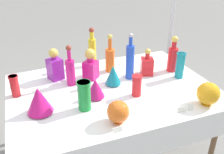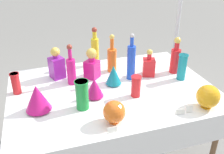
{
  "view_description": "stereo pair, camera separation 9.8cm",
  "coord_description": "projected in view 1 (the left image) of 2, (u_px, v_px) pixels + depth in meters",
  "views": [
    {
      "loc": [
        -0.62,
        -1.64,
        1.77
      ],
      "look_at": [
        0.0,
        0.0,
        0.86
      ],
      "focal_mm": 40.0,
      "sensor_mm": 36.0,
      "label": 1
    },
    {
      "loc": [
        -0.53,
        -1.67,
        1.77
      ],
      "look_at": [
        0.0,
        0.0,
        0.86
      ],
      "focal_mm": 40.0,
      "sensor_mm": 36.0,
      "label": 2
    }
  ],
  "objects": [
    {
      "name": "price_tag_left",
      "position": [
        182.0,
        109.0,
        1.72
      ],
      "size": [
        0.06,
        0.03,
        0.04
      ],
      "primitive_type": "cube",
      "rotation": [
        -0.21,
        0.0,
        -0.22
      ],
      "color": "white",
      "rests_on": "display_table"
    },
    {
      "name": "slender_vase_1",
      "position": [
        15.0,
        85.0,
        1.87
      ],
      "size": [
        0.07,
        0.07,
        0.17
      ],
      "color": "red",
      "rests_on": "display_table"
    },
    {
      "name": "square_decanter_2",
      "position": [
        91.0,
        65.0,
        2.12
      ],
      "size": [
        0.15,
        0.15,
        0.27
      ],
      "color": "#C61972",
      "rests_on": "display_table"
    },
    {
      "name": "tall_bottle_1",
      "position": [
        92.0,
        50.0,
        2.35
      ],
      "size": [
        0.07,
        0.07,
        0.37
      ],
      "color": "yellow",
      "rests_on": "display_table"
    },
    {
      "name": "tall_bottle_3",
      "position": [
        70.0,
        70.0,
        2.02
      ],
      "size": [
        0.07,
        0.07,
        0.34
      ],
      "color": "#C61972",
      "rests_on": "display_table"
    },
    {
      "name": "round_bowl_0",
      "position": [
        208.0,
        94.0,
        1.77
      ],
      "size": [
        0.16,
        0.16,
        0.17
      ],
      "color": "orange",
      "rests_on": "display_table"
    },
    {
      "name": "fluted_vase_0",
      "position": [
        39.0,
        100.0,
        1.67
      ],
      "size": [
        0.18,
        0.18,
        0.2
      ],
      "color": "#C61972",
      "rests_on": "display_table"
    },
    {
      "name": "slender_vase_3",
      "position": [
        84.0,
        95.0,
        1.71
      ],
      "size": [
        0.1,
        0.1,
        0.22
      ],
      "color": "#198C38",
      "rests_on": "display_table"
    },
    {
      "name": "slender_vase_0",
      "position": [
        180.0,
        65.0,
        2.13
      ],
      "size": [
        0.08,
        0.08,
        0.23
      ],
      "color": "teal",
      "rests_on": "display_table"
    },
    {
      "name": "fluted_vase_2",
      "position": [
        95.0,
        88.0,
        1.86
      ],
      "size": [
        0.14,
        0.14,
        0.16
      ],
      "color": "#C61972",
      "rests_on": "display_table"
    },
    {
      "name": "tall_bottle_0",
      "position": [
        130.0,
        61.0,
        2.1
      ],
      "size": [
        0.07,
        0.07,
        0.4
      ],
      "color": "blue",
      "rests_on": "display_table"
    },
    {
      "name": "display_table",
      "position": [
        113.0,
        95.0,
        2.03
      ],
      "size": [
        1.62,
        1.15,
        0.76
      ],
      "color": "white",
      "rests_on": "ground"
    },
    {
      "name": "square_decanter_0",
      "position": [
        55.0,
        66.0,
        2.11
      ],
      "size": [
        0.14,
        0.14,
        0.28
      ],
      "color": "purple",
      "rests_on": "display_table"
    },
    {
      "name": "fluted_vase_1",
      "position": [
        113.0,
        75.0,
        2.03
      ],
      "size": [
        0.13,
        0.13,
        0.17
      ],
      "color": "teal",
      "rests_on": "display_table"
    },
    {
      "name": "tall_bottle_2",
      "position": [
        110.0,
        58.0,
        2.25
      ],
      "size": [
        0.08,
        0.08,
        0.35
      ],
      "color": "orange",
      "rests_on": "display_table"
    },
    {
      "name": "price_tag_right",
      "position": [
        117.0,
        130.0,
        1.53
      ],
      "size": [
        0.06,
        0.01,
        0.04
      ],
      "primitive_type": "cube",
      "rotation": [
        -0.21,
        0.0,
        0.0
      ],
      "color": "white",
      "rests_on": "display_table"
    },
    {
      "name": "price_tag_center",
      "position": [
        191.0,
        107.0,
        1.74
      ],
      "size": [
        0.05,
        0.02,
        0.05
      ],
      "primitive_type": "cube",
      "rotation": [
        -0.21,
        0.0,
        -0.11
      ],
      "color": "white",
      "rests_on": "display_table"
    },
    {
      "name": "slender_vase_2",
      "position": [
        137.0,
        85.0,
        1.88
      ],
      "size": [
        0.08,
        0.08,
        0.17
      ],
      "color": "red",
      "rests_on": "display_table"
    },
    {
      "name": "square_decanter_1",
      "position": [
        147.0,
        65.0,
        2.2
      ],
      "size": [
        0.13,
        0.13,
        0.24
      ],
      "color": "red",
      "rests_on": "display_table"
    },
    {
      "name": "canopy_pole",
      "position": [
        172.0,
        18.0,
        2.83
      ],
      "size": [
        0.18,
        0.18,
        2.64
      ],
      "color": "silver",
      "rests_on": "ground"
    },
    {
      "name": "tall_bottle_4",
      "position": [
        173.0,
        57.0,
        2.25
      ],
      "size": [
        0.09,
        0.09,
        0.33
      ],
      "color": "red",
      "rests_on": "display_table"
    },
    {
      "name": "round_bowl_1",
      "position": [
        118.0,
        112.0,
        1.59
      ],
      "size": [
        0.15,
        0.15,
        0.15
      ],
      "color": "orange",
      "rests_on": "display_table"
    }
  ]
}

